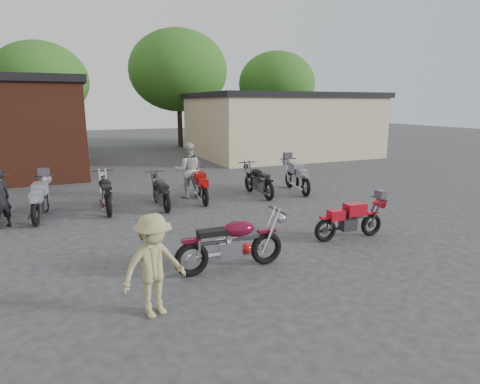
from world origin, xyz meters
name	(u,v)px	position (x,y,z in m)	size (l,w,h in m)	color
ground	(268,255)	(0.00, 0.00, 0.00)	(90.00, 90.00, 0.00)	#2F2F31
stucco_building	(280,127)	(8.50, 15.00, 1.75)	(10.00, 8.00, 3.50)	#C6BB8D
tree_1	(42,95)	(-5.00, 22.00, 3.70)	(5.92, 5.92, 7.40)	#2D5917
tree_2	(179,86)	(4.00, 22.00, 4.40)	(7.04, 7.04, 8.80)	#2D5917
tree_3	(276,95)	(12.00, 22.00, 3.80)	(6.08, 6.08, 7.60)	#2D5917
vintage_motorcycle	(232,239)	(-1.00, -0.43, 0.62)	(2.13, 0.70, 1.24)	#5C0B21
sportbike	(351,218)	(2.27, 0.16, 0.52)	(1.78, 0.59, 1.03)	red
helmet	(246,248)	(-0.39, 0.27, 0.11)	(0.25, 0.25, 0.23)	#AF1213
person_dark	(0,199)	(-5.47, 4.41, 0.78)	(0.57, 0.37, 1.55)	black
person_light	(188,170)	(-0.07, 5.86, 0.94)	(0.92, 0.71, 1.89)	#AEAEA9
person_tan	(154,266)	(-2.72, -1.53, 0.80)	(1.03, 0.59, 1.59)	tan
row_bike_1	(40,198)	(-4.58, 5.00, 0.60)	(2.05, 0.68, 1.19)	#8E919B
row_bike_2	(106,191)	(-2.82, 5.16, 0.61)	(2.10, 0.69, 1.22)	black
row_bike_3	(161,189)	(-1.22, 4.91, 0.56)	(1.93, 0.64, 1.12)	black
row_bike_4	(201,184)	(0.17, 5.20, 0.57)	(1.96, 0.65, 1.14)	#AA0F0E
row_bike_5	(258,179)	(2.25, 5.14, 0.60)	(2.06, 0.68, 1.20)	black
row_bike_6	(297,175)	(3.82, 5.17, 0.61)	(2.12, 0.70, 1.23)	gray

